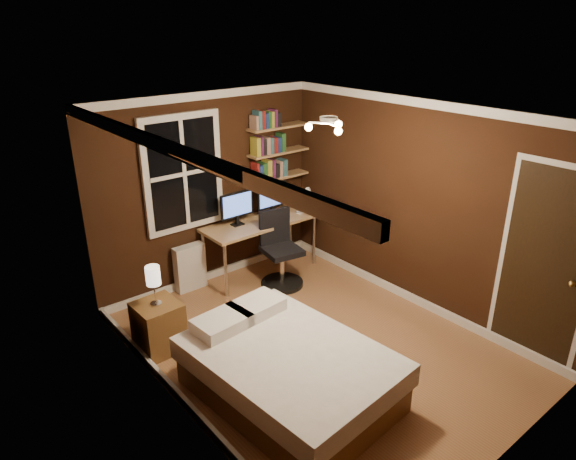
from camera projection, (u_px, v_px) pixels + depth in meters
floor at (315, 345)px, 5.61m from camera, size 4.20×4.20×0.00m
wall_back at (208, 190)px, 6.62m from camera, size 3.20×0.04×2.50m
wall_left at (174, 291)px, 4.19m from camera, size 0.04×4.20×2.50m
wall_right at (417, 206)px, 6.07m from camera, size 0.04×4.20×2.50m
ceiling at (321, 115)px, 4.64m from camera, size 3.20×4.20×0.02m
window at (183, 173)px, 6.27m from camera, size 1.06×0.06×1.46m
door at (543, 269)px, 5.05m from camera, size 0.03×0.82×2.05m
door_knob at (572, 284)px, 4.82m from camera, size 0.06×0.06×0.06m
ceiling_fixture at (328, 127)px, 4.61m from camera, size 0.44×0.44×0.18m
bookshelf_lower at (279, 177)px, 7.17m from camera, size 0.92×0.22×0.03m
books_row_lower at (279, 168)px, 7.12m from camera, size 0.48×0.16×0.23m
bookshelf_middle at (279, 152)px, 7.03m from camera, size 0.92×0.22×0.03m
books_row_middle at (278, 143)px, 6.98m from camera, size 0.48×0.16×0.23m
bookshelf_upper at (278, 127)px, 6.90m from camera, size 0.92×0.22×0.03m
books_row_upper at (278, 117)px, 6.85m from camera, size 0.48×0.16×0.23m
bed at (288, 371)px, 4.77m from camera, size 1.51×1.99×0.64m
nightstand at (159, 327)px, 5.45m from camera, size 0.46×0.46×0.55m
bedside_lamp at (154, 286)px, 5.26m from camera, size 0.15×0.15×0.44m
radiator at (190, 267)px, 6.67m from camera, size 0.41×0.14×0.61m
desk at (260, 225)px, 6.95m from camera, size 1.62×0.61×0.77m
monitor_left at (237, 209)px, 6.71m from camera, size 0.49×0.12×0.46m
monitor_right at (272, 199)px, 7.05m from camera, size 0.49×0.12×0.46m
desk_lamp at (304, 200)px, 7.06m from camera, size 0.14×0.32×0.44m
office_chair at (280, 257)px, 6.76m from camera, size 0.56×0.56×1.02m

